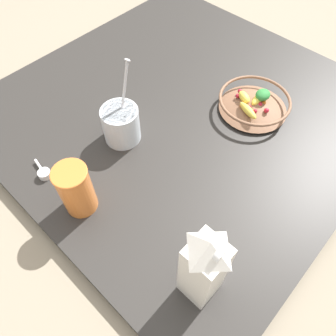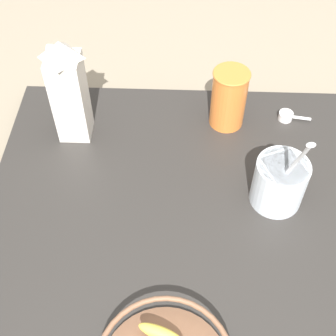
% 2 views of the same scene
% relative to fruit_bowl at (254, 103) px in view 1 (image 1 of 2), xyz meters
% --- Properties ---
extents(ground_plane, '(6.00, 6.00, 0.00)m').
position_rel_fruit_bowl_xyz_m(ground_plane, '(-0.15, 0.18, -0.07)').
color(ground_plane, gray).
extents(countertop, '(1.19, 1.19, 0.03)m').
position_rel_fruit_bowl_xyz_m(countertop, '(-0.15, 0.18, -0.05)').
color(countertop, '#2D2B28').
rests_on(countertop, ground_plane).
extents(fruit_bowl, '(0.24, 0.24, 0.07)m').
position_rel_fruit_bowl_xyz_m(fruit_bowl, '(0.00, 0.00, 0.00)').
color(fruit_bowl, brown).
rests_on(fruit_bowl, countertop).
extents(milk_carton, '(0.08, 0.08, 0.27)m').
position_rel_fruit_bowl_xyz_m(milk_carton, '(-0.57, -0.25, 0.10)').
color(milk_carton, silver).
rests_on(milk_carton, countertop).
extents(yogurt_tub, '(0.13, 0.11, 0.26)m').
position_rel_fruit_bowl_xyz_m(yogurt_tub, '(-0.38, 0.23, 0.03)').
color(yogurt_tub, silver).
rests_on(yogurt_tub, countertop).
extents(drinking_cup, '(0.09, 0.09, 0.16)m').
position_rel_fruit_bowl_xyz_m(drinking_cup, '(-0.63, 0.13, 0.05)').
color(drinking_cup, orange).
rests_on(drinking_cup, countertop).
extents(measuring_scoop, '(0.04, 0.08, 0.02)m').
position_rel_fruit_bowl_xyz_m(measuring_scoop, '(-0.64, 0.29, -0.02)').
color(measuring_scoop, white).
rests_on(measuring_scoop, countertop).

